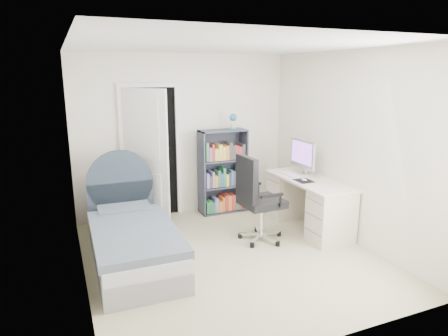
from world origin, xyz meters
name	(u,v)px	position (x,y,z in m)	size (l,w,h in m)	color
room_shell	(231,157)	(0.00, 0.00, 1.25)	(3.50, 3.70, 2.60)	tan
door	(147,155)	(-0.65, 1.57, 1.03)	(0.92, 0.67, 2.06)	black
bed	(133,239)	(-1.13, 0.35, 0.27)	(0.96, 1.97, 1.20)	gray
nightstand	(111,201)	(-1.22, 1.49, 0.42)	(0.44, 0.44, 0.64)	tan
floor_lamp	(143,184)	(-0.70, 1.69, 0.57)	(0.20, 0.20, 1.38)	silver
bookcase	(224,175)	(0.56, 1.54, 0.62)	(0.75, 0.32, 1.59)	#3B4050
desk	(308,201)	(1.40, 0.41, 0.40)	(0.61, 1.51, 1.24)	beige
office_chair	(256,195)	(0.49, 0.28, 0.64)	(0.60, 0.62, 1.17)	silver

